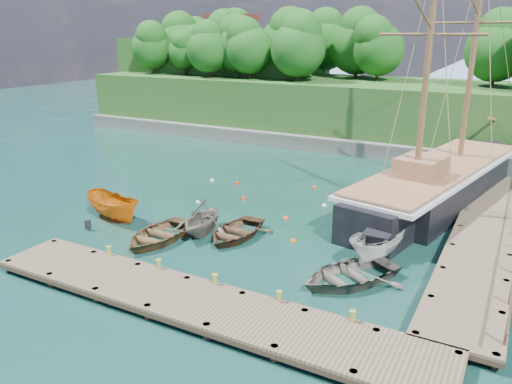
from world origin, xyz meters
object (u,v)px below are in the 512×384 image
Objects in this scene: rowboat_1 at (202,233)px; rowboat_3 at (349,282)px; rowboat_0 at (158,241)px; motorboat_orange at (115,219)px; schooner at (437,187)px; cabin_boat_white at (377,258)px; rowboat_2 at (236,237)px.

rowboat_3 is at bearing -19.41° from rowboat_1.
rowboat_1 is 9.24m from rowboat_3.
rowboat_3 reaches higher than rowboat_0.
motorboat_orange reaches higher than rowboat_0.
rowboat_1 is at bearing -120.48° from schooner.
schooner is (1.06, 10.24, 1.07)m from cabin_boat_white.
motorboat_orange is (-4.36, 1.29, 0.00)m from rowboat_0.
rowboat_2 is at bearing 1.75° from rowboat_1.
rowboat_1 reaches higher than rowboat_3.
rowboat_2 is 14.25m from schooner.
rowboat_2 is at bearing -159.96° from cabin_boat_white.
cabin_boat_white is (7.56, 1.05, 0.00)m from rowboat_2.
rowboat_1 reaches higher than rowboat_0.
rowboat_0 is 0.18× the size of schooner.
rowboat_3 is 0.19× the size of schooner.
rowboat_3 is 13.43m from schooner.
rowboat_0 is 4.55m from motorboat_orange.
motorboat_orange is at bearing -159.78° from cabin_boat_white.
schooner is (1.48, 13.31, 1.07)m from rowboat_3.
rowboat_1 reaches higher than motorboat_orange.
rowboat_3 is (10.55, 0.41, 0.00)m from rowboat_0.
rowboat_3 is at bearing 0.82° from rowboat_0.
rowboat_2 is 7.63m from cabin_boat_white.
schooner is at bearing 53.10° from rowboat_2.
cabin_boat_white reaches higher than rowboat_2.
rowboat_0 reaches higher than rowboat_2.
rowboat_0 is 1.22× the size of rowboat_1.
motorboat_orange is at bearing 178.20° from rowboat_1.
cabin_boat_white is at bearing 115.57° from rowboat_3.
rowboat_1 is 0.88× the size of cabin_boat_white.
motorboat_orange is at bearing 162.07° from rowboat_0.
rowboat_1 reaches higher than rowboat_2.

